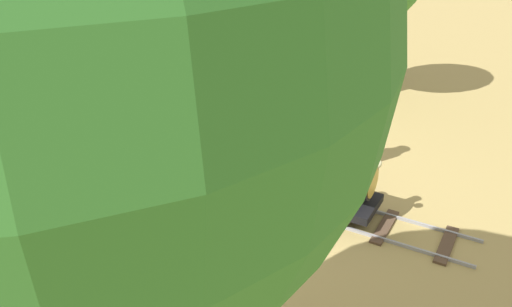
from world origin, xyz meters
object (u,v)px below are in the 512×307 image
(locomotive, at_px, (315,174))
(passenger_car, at_px, (197,146))
(conductor_person, at_px, (326,111))
(oak_tree_far, at_px, (59,43))

(locomotive, relative_size, passenger_car, 0.72)
(passenger_car, distance_m, conductor_person, 1.81)
(locomotive, bearing_deg, oak_tree_far, 5.64)
(oak_tree_far, bearing_deg, locomotive, -174.36)
(conductor_person, height_order, oak_tree_far, oak_tree_far)
(locomotive, relative_size, conductor_person, 0.89)
(oak_tree_far, bearing_deg, passenger_car, -150.55)
(locomotive, bearing_deg, passenger_car, -90.00)
(passenger_car, distance_m, oak_tree_far, 5.07)
(locomotive, distance_m, oak_tree_far, 4.58)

